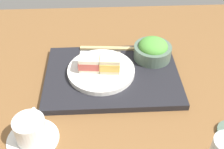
% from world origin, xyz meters
% --- Properties ---
extents(ground_plane, '(1.40, 1.00, 0.03)m').
position_xyz_m(ground_plane, '(0.00, 0.00, -0.01)').
color(ground_plane, brown).
extents(serving_tray, '(0.42, 0.30, 0.02)m').
position_xyz_m(serving_tray, '(-0.04, -0.02, 0.01)').
color(serving_tray, black).
rests_on(serving_tray, ground_plane).
extents(sandwich_plate, '(0.21, 0.21, 0.02)m').
position_xyz_m(sandwich_plate, '(0.00, -0.02, 0.03)').
color(sandwich_plate, silver).
rests_on(sandwich_plate, serving_tray).
extents(sandwich_near, '(0.07, 0.06, 0.05)m').
position_xyz_m(sandwich_near, '(-0.03, -0.02, 0.06)').
color(sandwich_near, beige).
rests_on(sandwich_near, sandwich_plate).
extents(sandwich_far, '(0.07, 0.06, 0.05)m').
position_xyz_m(sandwich_far, '(0.03, -0.02, 0.06)').
color(sandwich_far, '#EFE5C1').
rests_on(sandwich_far, sandwich_plate).
extents(salad_bowl, '(0.12, 0.12, 0.07)m').
position_xyz_m(salad_bowl, '(-0.17, -0.09, 0.05)').
color(salad_bowl, '#4C6051').
rests_on(salad_bowl, serving_tray).
extents(chopsticks_pair, '(0.20, 0.03, 0.01)m').
position_xyz_m(chopsticks_pair, '(-0.03, -0.15, 0.02)').
color(chopsticks_pair, tan).
rests_on(chopsticks_pair, serving_tray).
extents(coffee_cup, '(0.13, 0.14, 0.07)m').
position_xyz_m(coffee_cup, '(0.18, 0.21, 0.03)').
color(coffee_cup, white).
rests_on(coffee_cup, ground_plane).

